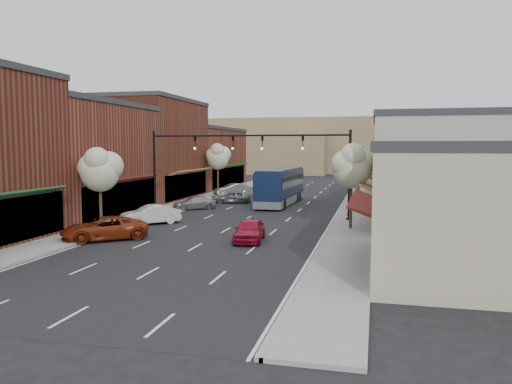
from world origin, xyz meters
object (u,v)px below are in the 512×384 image
Objects in this scene: tree_left_near at (100,169)px; tree_left_far at (218,156)px; signal_mast_left at (181,160)px; parked_car_b at (150,215)px; coach_bus at (281,186)px; parked_car_d at (232,197)px; signal_mast_right at (318,161)px; lamp_post_near at (349,180)px; tree_right_far at (360,164)px; lamp_post_far at (357,170)px; tree_right_near at (352,165)px; red_hatchback at (250,230)px; parked_car_c at (194,203)px; parked_car_a at (104,228)px; parked_car_e at (233,190)px.

tree_left_far is at bearing 90.00° from tree_left_near.
signal_mast_left reaches higher than parked_car_b.
signal_mast_left is at bearing -120.74° from coach_bus.
tree_left_far is at bearing -170.11° from parked_car_d.
signal_mast_right and signal_mast_left have the same top height.
lamp_post_near is 15.93m from parked_car_b.
tree_right_far is 25.99m from tree_left_near.
lamp_post_far is 0.38× the size of coach_bus.
parked_car_d is (-12.55, 14.08, -3.81)m from tree_right_near.
coach_bus is 2.88× the size of red_hatchback.
tree_left_near is 20.40m from coach_bus.
signal_mast_right is 1.51× the size of tree_right_far.
parked_car_c is (-0.58, 4.45, -4.03)m from signal_mast_left.
lamp_post_far reaches higher than parked_car_c.
tree_left_near is 1.28× the size of lamp_post_far.
signal_mast_right is at bearing 94.26° from parked_car_a.
parked_car_d is (-5.00, -0.04, -1.22)m from coach_bus.
tree_right_near is (13.97, -4.05, -0.17)m from signal_mast_left.
red_hatchback is at bearing 19.65° from parked_car_b.
lamp_post_near is (2.18, 2.50, -1.62)m from signal_mast_right.
lamp_post_far is (0.00, 17.50, 0.00)m from lamp_post_near.
signal_mast_right is 1.44× the size of tree_left_near.
tree_right_near reaches higher than lamp_post_far.
tree_right_far reaches higher than parked_car_e.
tree_left_far reaches higher than tree_right_near.
lamp_post_near is 1.01× the size of parked_car_e.
tree_left_near is 1.28× the size of lamp_post_near.
lamp_post_near is at bearing 6.01° from parked_car_e.
lamp_post_far is at bearing 56.14° from signal_mast_left.
red_hatchback is at bearing -100.06° from lamp_post_far.
tree_left_far is 1.19× the size of parked_car_a.
coach_bus is at bearing -125.17° from lamp_post_far.
parked_car_e is at bearing 143.45° from parked_car_c.
parked_car_d is 0.85× the size of parked_car_e.
parked_car_e is (-2.00, 7.21, 0.09)m from parked_car_d.
tree_right_far is 0.89× the size of tree_left_far.
parked_car_b is (0.00, 6.43, 0.00)m from parked_car_a.
parked_car_a is 15.62m from parked_car_c.
parked_car_d is (-12.55, -1.92, -3.35)m from tree_right_far.
lamp_post_far is 1.19× the size of parked_car_d.
parked_car_c is (0.00, 9.18, -0.13)m from parked_car_b.
parked_car_b is (2.05, -22.68, -3.89)m from tree_left_far.
coach_bus is at bearing 112.86° from parked_car_b.
lamp_post_near reaches higher than parked_car_b.
parked_car_d is (4.05, -7.92, -3.97)m from tree_left_far.
parked_car_d is at bearing 130.45° from parked_car_b.
tree_right_far is 1.25× the size of parked_car_b.
signal_mast_left reaches higher than tree_left_far.
lamp_post_near is at bearing 48.95° from signal_mast_right.
lamp_post_near is at bearing -93.31° from tree_right_far.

